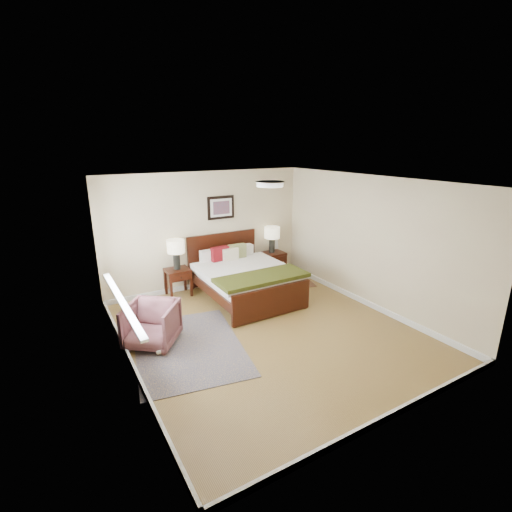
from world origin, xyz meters
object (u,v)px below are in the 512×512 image
(bed, at_px, (244,273))
(armchair, at_px, (152,325))
(lamp_right, at_px, (272,235))
(rug_persian, at_px, (189,347))
(lamp_left, at_px, (176,249))
(nightstand_right, at_px, (272,262))
(nightstand_left, at_px, (178,275))

(bed, relative_size, armchair, 2.80)
(lamp_right, distance_m, rug_persian, 3.68)
(rug_persian, bearing_deg, armchair, 151.09)
(lamp_left, relative_size, rug_persian, 0.27)
(lamp_left, xyz_separation_m, lamp_right, (2.31, 0.00, 0.01))
(lamp_left, distance_m, rug_persian, 2.37)
(lamp_right, xyz_separation_m, armchair, (-3.32, -1.71, -0.67))
(armchair, bearing_deg, rug_persian, -1.21)
(bed, xyz_separation_m, lamp_left, (-1.12, 0.81, 0.48))
(nightstand_right, bearing_deg, lamp_left, 179.68)
(nightstand_left, distance_m, lamp_right, 2.38)
(nightstand_right, distance_m, armchair, 3.73)
(rug_persian, bearing_deg, bed, 47.08)
(rug_persian, bearing_deg, nightstand_left, 84.87)
(lamp_left, bearing_deg, nightstand_left, -90.00)
(bed, bearing_deg, armchair, -157.21)
(bed, bearing_deg, nightstand_left, 144.58)
(nightstand_right, relative_size, lamp_left, 0.96)
(bed, relative_size, nightstand_left, 3.70)
(armchair, bearing_deg, nightstand_left, 96.93)
(nightstand_right, height_order, lamp_left, lamp_left)
(nightstand_right, relative_size, armchair, 0.77)
(nightstand_right, bearing_deg, bed, -146.08)
(lamp_left, bearing_deg, armchair, -120.66)
(nightstand_right, xyz_separation_m, rug_persian, (-2.87, -2.06, -0.35))
(nightstand_right, xyz_separation_m, armchair, (-3.32, -1.70, -0.01))
(nightstand_left, height_order, rug_persian, nightstand_left)
(armchair, xyz_separation_m, rug_persian, (0.45, -0.37, -0.34))
(nightstand_left, bearing_deg, bed, -35.42)
(nightstand_right, xyz_separation_m, lamp_left, (-2.31, 0.01, 0.65))
(lamp_right, distance_m, armchair, 3.80)
(lamp_right, relative_size, rug_persian, 0.27)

